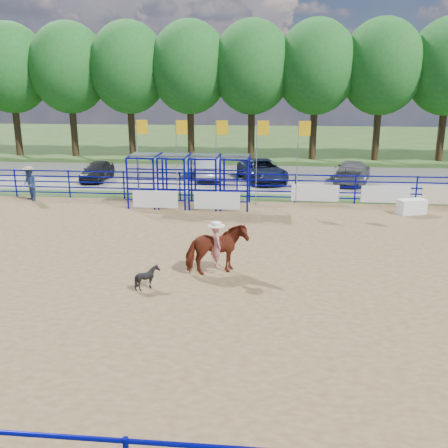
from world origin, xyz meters
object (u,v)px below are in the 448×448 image
at_px(announcer_table, 412,207).
at_px(car_c, 262,170).
at_px(car_a, 97,171).
at_px(car_d, 352,172).
at_px(car_b, 208,167).
at_px(calf, 147,277).
at_px(spectator_cowboy, 30,184).
at_px(horse_and_rider, 216,247).

distance_m(announcer_table, car_c, 10.45).
xyz_separation_m(car_a, car_d, (15.96, 0.79, 0.07)).
height_order(car_a, car_d, car_d).
distance_m(car_a, car_b, 7.00).
bearing_deg(announcer_table, car_c, 133.41).
bearing_deg(calf, car_d, -22.08).
xyz_separation_m(calf, car_c, (2.97, 17.54, 0.32)).
distance_m(calf, car_b, 18.25).
height_order(spectator_cowboy, car_d, spectator_cowboy).
xyz_separation_m(calf, spectator_cowboy, (-8.91, 10.83, 0.53)).
height_order(car_c, car_d, car_d).
height_order(calf, spectator_cowboy, spectator_cowboy).
bearing_deg(spectator_cowboy, car_c, 29.46).
bearing_deg(horse_and_rider, announcer_table, 45.91).
height_order(horse_and_rider, car_a, horse_and_rider).
bearing_deg(car_c, calf, -117.33).
bearing_deg(spectator_cowboy, calf, -50.55).
bearing_deg(car_a, car_d, 1.20).
bearing_deg(car_a, car_b, 10.12).
bearing_deg(spectator_cowboy, horse_and_rider, -40.98).
relative_size(car_b, car_c, 0.94).
bearing_deg(horse_and_rider, calf, -142.93).
bearing_deg(car_a, car_c, 2.41).
xyz_separation_m(calf, car_d, (8.53, 17.60, 0.32)).
height_order(announcer_table, car_b, car_b).
relative_size(horse_and_rider, car_b, 0.52).
distance_m(announcer_table, calf, 14.22).
bearing_deg(car_c, announcer_table, -64.31).
xyz_separation_m(car_a, car_b, (6.85, 1.42, 0.14)).
bearing_deg(calf, car_b, 5.59).
bearing_deg(horse_and_rider, car_d, 67.68).
bearing_deg(car_a, announcer_table, -22.94).
distance_m(announcer_table, horse_and_rider, 11.87).
xyz_separation_m(spectator_cowboy, car_c, (11.88, 6.71, -0.22)).
height_order(horse_and_rider, car_d, horse_and_rider).
bearing_deg(announcer_table, calf, -135.56).
bearing_deg(car_d, spectator_cowboy, 35.08).
relative_size(spectator_cowboy, car_b, 0.38).
relative_size(calf, car_b, 0.15).
height_order(announcer_table, car_a, car_a).
bearing_deg(car_a, calf, -67.79).
distance_m(announcer_table, spectator_cowboy, 19.09).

